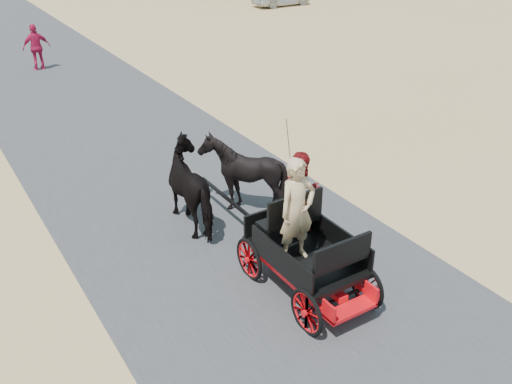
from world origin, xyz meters
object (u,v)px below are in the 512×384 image
carriage (306,272)px  pedestrian (37,47)px  horse_left (196,187)px  horse_right (243,174)px

carriage → pedestrian: (-0.46, 16.52, 0.50)m
carriage → horse_left: 3.09m
carriage → horse_left: horse_left is taller
carriage → horse_right: 3.09m
horse_left → pedestrian: pedestrian is taller
pedestrian → horse_left: bearing=91.4°
horse_right → pedestrian: bearing=-85.7°
carriage → pedestrian: bearing=91.6°
horse_left → horse_right: (1.10, 0.00, 0.00)m
horse_right → pedestrian: size_ratio=0.98×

